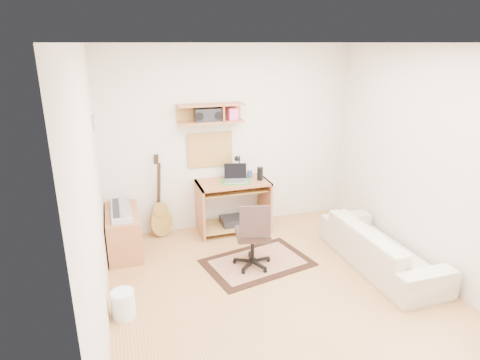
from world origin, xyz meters
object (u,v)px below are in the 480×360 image
object	(u,v)px
printer	(254,220)
sofa	(382,240)
desk	(233,206)
task_chair	(253,234)
cabinet	(123,232)

from	to	relation	value
printer	sofa	xyz separation A→B (m)	(1.08, -1.56, 0.26)
desk	task_chair	bearing A→B (deg)	-93.89
task_chair	sofa	world-z (taller)	task_chair
task_chair	printer	bearing A→B (deg)	81.26
desk	cabinet	bearing A→B (deg)	-173.52
sofa	cabinet	bearing A→B (deg)	65.82
task_chair	desk	bearing A→B (deg)	97.75
cabinet	sofa	distance (m)	3.25
desk	cabinet	distance (m)	1.55
printer	cabinet	bearing A→B (deg)	168.94
desk	cabinet	xyz separation A→B (m)	(-1.54, -0.18, -0.10)
task_chair	printer	distance (m)	1.23
printer	desk	bearing A→B (deg)	171.38
task_chair	printer	xyz separation A→B (m)	(0.41, 1.10, -0.35)
desk	task_chair	world-z (taller)	task_chair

